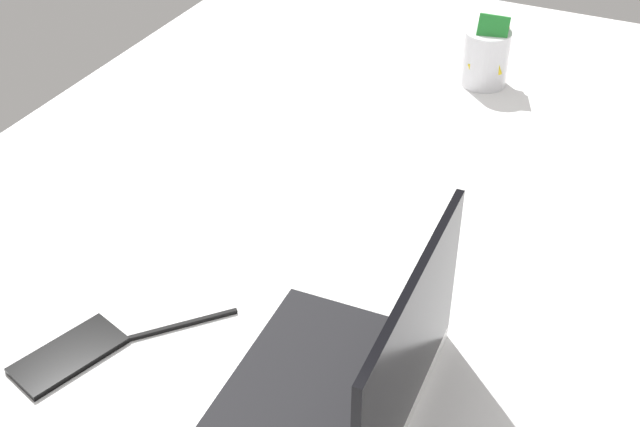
{
  "coord_description": "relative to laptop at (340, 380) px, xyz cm",
  "views": [
    {
      "loc": [
        104.72,
        38.55,
        95.93
      ],
      "look_at": [
        14.79,
        -3.79,
        24.0
      ],
      "focal_mm": 47.7,
      "sensor_mm": 36.0,
      "label": 1
    }
  ],
  "objects": [
    {
      "name": "laptop",
      "position": [
        0.0,
        0.0,
        0.0
      ],
      "size": [
        33.78,
        24.14,
        23.0
      ],
      "rotation": [
        0.0,
        0.0,
        0.03
      ],
      "color": "silver",
      "rests_on": "bed_mattress"
    },
    {
      "name": "bed_mattress",
      "position": [
        -41.66,
        -11.49,
        -13.41
      ],
      "size": [
        180.0,
        140.0,
        18.0
      ],
      "primitive_type": "cube",
      "color": "white",
      "rests_on": "ground"
    },
    {
      "name": "snack_cup",
      "position": [
        -88.45,
        -8.38,
        1.89
      ],
      "size": [
        10.65,
        9.0,
        14.89
      ],
      "color": "silver",
      "rests_on": "bed_mattress"
    },
    {
      "name": "cell_phone",
      "position": [
        7.39,
        -34.36,
        -4.01
      ],
      "size": [
        15.43,
        10.85,
        0.8
      ],
      "primitive_type": "cube",
      "rotation": [
        0.0,
        0.0,
        1.25
      ],
      "color": "black",
      "rests_on": "bed_mattress"
    },
    {
      "name": "charger_cable",
      "position": [
        -2.82,
        -25.07,
        -4.11
      ],
      "size": [
        12.8,
        12.07,
        0.6
      ],
      "primitive_type": "cube",
      "rotation": [
        0.0,
        0.0,
        -0.75
      ],
      "color": "black",
      "rests_on": "bed_mattress"
    }
  ]
}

